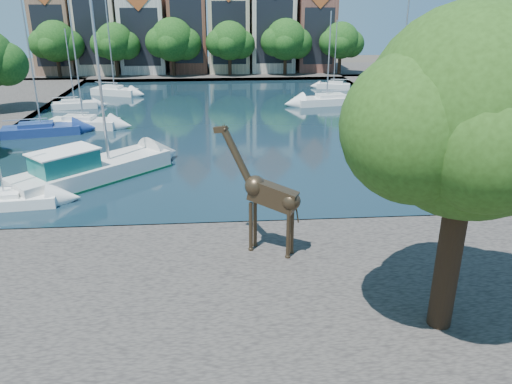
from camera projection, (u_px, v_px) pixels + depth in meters
ground at (220, 231)px, 25.33m from camera, size 160.00×160.00×0.00m
water_basin at (217, 121)px, 47.59m from camera, size 38.00×50.00×0.08m
near_quay at (222, 306)px, 18.74m from camera, size 50.00×14.00×0.50m
far_quay at (216, 72)px, 77.22m from camera, size 60.00×16.00×0.50m
right_quay at (470, 114)px, 49.32m from camera, size 14.00×52.00×0.50m
plane_tree at (474, 121)px, 14.72m from camera, size 8.32×6.40×10.62m
townhouse_west_end at (57, 24)px, 72.95m from camera, size 5.44×9.18×14.93m
townhouse_west_mid at (98, 18)px, 73.06m from camera, size 5.94×9.18×16.79m
townhouse_west_inner at (144, 24)px, 73.86m from camera, size 6.43×9.18×15.15m
townhouse_center at (188, 16)px, 73.96m from camera, size 5.44×9.18×16.93m
townhouse_east_inner at (228, 21)px, 74.62m from camera, size 5.94×9.18×15.79m
townhouse_east_mid at (271, 18)px, 74.95m from camera, size 6.43×9.18×16.65m
townhouse_east_end at (314, 25)px, 75.79m from camera, size 5.44×9.18×14.43m
far_tree_far_west at (56, 43)px, 68.72m from camera, size 7.28×5.60×7.68m
far_tree_west at (115, 43)px, 69.34m from camera, size 6.76×5.20×7.36m
far_tree_mid_west at (173, 41)px, 69.84m from camera, size 7.80×6.00×8.00m
far_tree_mid_east at (230, 42)px, 70.48m from camera, size 7.02×5.40×7.52m
far_tree_east at (286, 41)px, 71.02m from camera, size 7.54×5.80×7.84m
far_tree_far_east at (341, 42)px, 71.65m from camera, size 6.76×5.20×7.36m
giraffe_statue at (266, 194)px, 21.34m from camera, size 3.60×2.13×5.51m
motorsailer at (88, 168)px, 31.51m from camera, size 9.42×9.26×11.94m
sailboat_left_a at (5, 198)px, 27.97m from camera, size 5.81×2.61×9.06m
sailboat_left_b at (41, 128)px, 42.51m from camera, size 6.59×3.52×12.74m
sailboat_left_c at (84, 121)px, 44.79m from camera, size 6.39×3.14×10.78m
sailboat_left_d at (75, 103)px, 52.64m from camera, size 4.82×2.49×8.05m
sailboat_left_e at (115, 90)px, 59.71m from camera, size 5.79×3.75×11.13m
sailboat_right_a at (435, 158)px, 34.47m from camera, size 7.38×4.88×11.94m
sailboat_right_b at (396, 130)px, 42.05m from camera, size 8.29×5.41×12.81m
sailboat_right_c at (327, 99)px, 54.52m from camera, size 7.11×3.62×9.68m
sailboat_right_d at (334, 84)px, 63.98m from camera, size 4.42×2.61×8.38m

